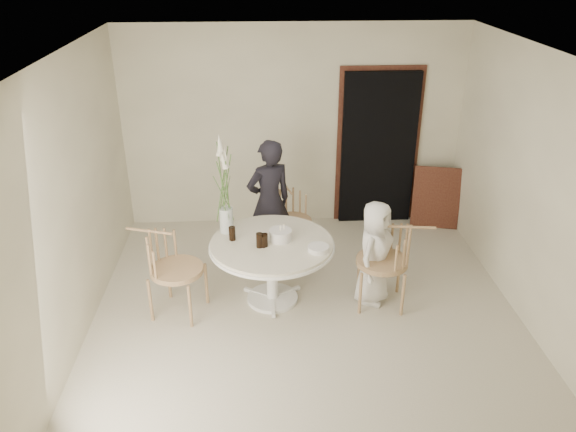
{
  "coord_description": "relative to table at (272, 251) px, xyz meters",
  "views": [
    {
      "loc": [
        -0.46,
        -4.94,
        3.58
      ],
      "look_at": [
        -0.18,
        0.3,
        1.0
      ],
      "focal_mm": 35.0,
      "sensor_mm": 36.0,
      "label": 1
    }
  ],
  "objects": [
    {
      "name": "cola_tumbler_b",
      "position": [
        -0.09,
        -0.1,
        0.18
      ],
      "size": [
        0.06,
        0.06,
        0.13
      ],
      "primitive_type": "cylinder",
      "rotation": [
        0.0,
        0.0,
        0.01
      ],
      "color": "black",
      "rests_on": "table"
    },
    {
      "name": "girl",
      "position": [
        -0.0,
        0.91,
        0.16
      ],
      "size": [
        0.67,
        0.57,
        1.55
      ],
      "primitive_type": "imported",
      "rotation": [
        0.0,
        0.0,
        3.56
      ],
      "color": "black",
      "rests_on": "ground"
    },
    {
      "name": "cola_tumbler_d",
      "position": [
        -0.07,
        -0.09,
        0.19
      ],
      "size": [
        0.07,
        0.07,
        0.14
      ],
      "primitive_type": "cylinder",
      "rotation": [
        0.0,
        0.0,
        -0.02
      ],
      "color": "black",
      "rests_on": "table"
    },
    {
      "name": "doorway",
      "position": [
        1.5,
        1.94,
        0.43
      ],
      "size": [
        1.0,
        0.1,
        2.1
      ],
      "primitive_type": "cube",
      "color": "black",
      "rests_on": "ground"
    },
    {
      "name": "chair_right",
      "position": [
        1.3,
        -0.13,
        0.01
      ],
      "size": [
        0.62,
        0.58,
        0.96
      ],
      "rotation": [
        0.0,
        0.0,
        -1.7
      ],
      "color": "tan",
      "rests_on": "ground"
    },
    {
      "name": "cola_tumbler_a",
      "position": [
        -0.13,
        -0.1,
        0.19
      ],
      "size": [
        0.09,
        0.09,
        0.16
      ],
      "primitive_type": "cylinder",
      "rotation": [
        0.0,
        0.0,
        0.31
      ],
      "color": "black",
      "rests_on": "table"
    },
    {
      "name": "boy",
      "position": [
        1.09,
        -0.04,
        -0.03
      ],
      "size": [
        0.63,
        0.68,
        1.17
      ],
      "primitive_type": "imported",
      "rotation": [
        0.0,
        0.0,
        1.0
      ],
      "color": "white",
      "rests_on": "ground"
    },
    {
      "name": "ground",
      "position": [
        0.35,
        -0.25,
        -0.62
      ],
      "size": [
        4.5,
        4.5,
        0.0
      ],
      "primitive_type": "plane",
      "color": "beige",
      "rests_on": "ground"
    },
    {
      "name": "chair_far",
      "position": [
        0.25,
        1.11,
        -0.07
      ],
      "size": [
        0.55,
        0.58,
        0.85
      ],
      "rotation": [
        0.0,
        0.0,
        0.27
      ],
      "color": "tan",
      "rests_on": "ground"
    },
    {
      "name": "cola_tumbler_c",
      "position": [
        -0.42,
        0.07,
        0.19
      ],
      "size": [
        0.09,
        0.09,
        0.15
      ],
      "primitive_type": "cylinder",
      "rotation": [
        0.0,
        0.0,
        0.25
      ],
      "color": "black",
      "rests_on": "table"
    },
    {
      "name": "picture_frame",
      "position": [
        2.3,
        1.7,
        -0.19
      ],
      "size": [
        0.66,
        0.33,
        0.84
      ],
      "primitive_type": "cube",
      "rotation": [
        -0.17,
        0.0,
        -0.23
      ],
      "color": "brown",
      "rests_on": "ground"
    },
    {
      "name": "chair_left",
      "position": [
        -1.12,
        -0.13,
        0.01
      ],
      "size": [
        0.67,
        0.64,
        0.96
      ],
      "rotation": [
        0.0,
        0.0,
        1.27
      ],
      "color": "tan",
      "rests_on": "ground"
    },
    {
      "name": "flower_vase",
      "position": [
        -0.48,
        0.26,
        0.57
      ],
      "size": [
        0.15,
        0.15,
        1.11
      ],
      "rotation": [
        0.0,
        0.0,
        -0.39
      ],
      "color": "silver",
      "rests_on": "table"
    },
    {
      "name": "room_shell",
      "position": [
        0.35,
        -0.25,
        1.0
      ],
      "size": [
        4.5,
        4.5,
        4.5
      ],
      "color": "beige",
      "rests_on": "ground"
    },
    {
      "name": "table",
      "position": [
        0.0,
        0.0,
        0.0
      ],
      "size": [
        1.33,
        1.33,
        0.73
      ],
      "color": "white",
      "rests_on": "ground"
    },
    {
      "name": "birthday_cake",
      "position": [
        0.09,
        0.04,
        0.17
      ],
      "size": [
        0.24,
        0.24,
        0.17
      ],
      "rotation": [
        0.0,
        0.0,
        0.2
      ],
      "color": "silver",
      "rests_on": "table"
    },
    {
      "name": "door_trim",
      "position": [
        1.5,
        1.98,
        0.49
      ],
      "size": [
        1.12,
        0.03,
        2.22
      ],
      "primitive_type": "cube",
      "color": "brown",
      "rests_on": "ground"
    },
    {
      "name": "plate_stack",
      "position": [
        0.47,
        -0.22,
        0.14
      ],
      "size": [
        0.27,
        0.27,
        0.05
      ],
      "primitive_type": "cylinder",
      "rotation": [
        0.0,
        0.0,
        -0.26
      ],
      "color": "white",
      "rests_on": "table"
    }
  ]
}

